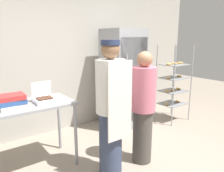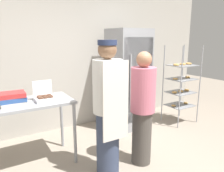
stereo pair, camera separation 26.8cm
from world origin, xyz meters
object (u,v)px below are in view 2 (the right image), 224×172
(refrigerator, at_px, (128,79))
(person_baker, at_px, (108,107))
(person_customer, at_px, (143,108))
(binder_stack, at_px, (12,99))
(donut_box, at_px, (45,97))
(baking_rack, at_px, (181,84))

(refrigerator, xyz_separation_m, person_baker, (-1.14, -1.15, -0.06))
(person_baker, distance_m, person_customer, 0.54)
(person_customer, bearing_deg, binder_stack, 154.68)
(refrigerator, distance_m, donut_box, 1.82)
(refrigerator, relative_size, donut_box, 7.24)
(donut_box, relative_size, binder_stack, 0.81)
(baking_rack, distance_m, person_baker, 2.34)
(donut_box, xyz_separation_m, person_customer, (1.14, -0.69, -0.16))
(baking_rack, xyz_separation_m, person_customer, (-1.68, -0.81, -0.00))
(baking_rack, height_order, donut_box, baking_rack)
(binder_stack, relative_size, person_customer, 0.21)
(baking_rack, bearing_deg, refrigerator, 159.96)
(binder_stack, distance_m, person_baker, 1.23)
(baking_rack, relative_size, person_baker, 0.93)
(person_baker, bearing_deg, binder_stack, 145.99)
(binder_stack, bearing_deg, person_baker, -34.01)
(refrigerator, bearing_deg, donut_box, -164.05)
(baking_rack, distance_m, person_customer, 1.87)
(refrigerator, distance_m, baking_rack, 1.15)
(refrigerator, bearing_deg, person_baker, -134.74)
(baking_rack, height_order, person_customer, baking_rack)
(refrigerator, xyz_separation_m, person_customer, (-0.61, -1.20, -0.15))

